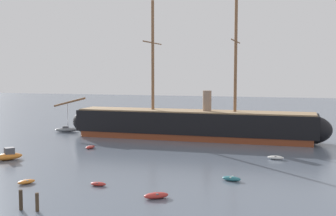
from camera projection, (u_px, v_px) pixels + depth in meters
name	position (u px, v px, depth m)	size (l,w,h in m)	color
tall_ship	(193.00, 124.00, 87.66)	(57.53, 11.64, 27.69)	brown
dinghy_foreground_left	(26.00, 182.00, 53.04)	(1.97, 2.35, 0.51)	orange
dinghy_foreground_right	(156.00, 195.00, 46.99)	(2.92, 2.48, 0.64)	#B22D28
dinghy_near_centre	(98.00, 184.00, 52.15)	(1.95, 0.91, 0.45)	#B22D28
motorboat_mid_left	(8.00, 156.00, 67.17)	(4.30, 4.67, 1.89)	orange
dinghy_mid_right	(231.00, 179.00, 54.50)	(2.58, 1.56, 0.57)	#236670
dinghy_alongside_bow	(90.00, 147.00, 77.01)	(1.38, 2.36, 0.52)	#B22D28
dinghy_alongside_stern	(276.00, 158.00, 67.61)	(2.52, 1.19, 0.59)	silver
sailboat_far_left	(67.00, 129.00, 97.89)	(5.33, 3.72, 6.76)	gray
sailboat_distant_centre	(209.00, 129.00, 99.57)	(4.59, 3.52, 5.92)	gold
mooring_piling_nearest	(21.00, 200.00, 43.05)	(0.37, 0.37, 2.01)	#382B1E
mooring_piling_midwater	(37.00, 202.00, 42.63)	(0.35, 0.35, 1.83)	#423323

